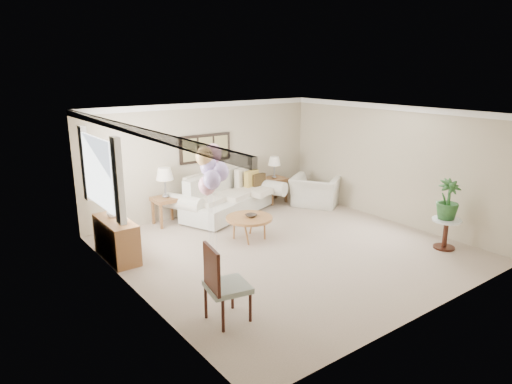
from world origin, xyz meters
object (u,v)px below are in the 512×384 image
coffee_table (249,219)px  armchair (315,191)px  accent_chair (222,282)px  balloon_cluster (211,169)px  sofa (227,198)px

coffee_table → armchair: 2.88m
armchair → accent_chair: (-4.83, -3.24, 0.22)m
coffee_table → accent_chair: size_ratio=0.83×
accent_chair → balloon_cluster: bearing=62.0°
coffee_table → balloon_cluster: size_ratio=0.45×
sofa → balloon_cluster: (-1.60, -1.98, 1.26)m
coffee_table → armchair: armchair is taller
armchair → sofa: bearing=40.1°
sofa → armchair: sofa is taller
armchair → accent_chair: bearing=92.4°
accent_chair → balloon_cluster: balloon_cluster is taller
coffee_table → accent_chair: (-2.11, -2.31, 0.15)m
armchair → balloon_cluster: bearing=76.9°
accent_chair → sofa: bearing=56.2°
armchair → balloon_cluster: 4.18m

